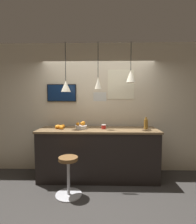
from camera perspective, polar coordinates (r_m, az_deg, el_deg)
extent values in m
plane|color=#33302D|center=(3.24, -0.36, -26.51)|extent=(14.00, 14.00, 0.00)
cube|color=beige|center=(4.01, 0.15, 1.37)|extent=(8.00, 0.06, 2.90)
cube|color=black|center=(3.73, 0.00, -13.76)|extent=(2.40, 0.66, 1.00)
cube|color=brown|center=(3.60, 0.00, -5.88)|extent=(2.44, 0.70, 0.04)
cylinder|color=#B7B7BC|center=(3.37, -9.55, -25.05)|extent=(0.45, 0.45, 0.02)
cylinder|color=#B7B7BC|center=(3.23, -9.62, -20.33)|extent=(0.05, 0.05, 0.59)
cylinder|color=brown|center=(3.11, -9.70, -14.84)|extent=(0.33, 0.33, 0.06)
cylinder|color=beige|center=(3.63, -5.53, -4.95)|extent=(0.24, 0.24, 0.07)
sphere|color=orange|center=(3.64, -4.86, -3.68)|extent=(0.09, 0.09, 0.09)
sphere|color=orange|center=(3.61, -6.62, -3.89)|extent=(0.07, 0.07, 0.07)
sphere|color=orange|center=(3.63, -5.22, -3.81)|extent=(0.07, 0.07, 0.07)
sphere|color=orange|center=(3.76, -13.30, -4.68)|extent=(0.07, 0.07, 0.07)
sphere|color=orange|center=(3.71, -13.33, -4.85)|extent=(0.07, 0.07, 0.07)
sphere|color=orange|center=(3.73, -12.84, -4.69)|extent=(0.08, 0.08, 0.08)
sphere|color=orange|center=(3.79, -12.43, -4.60)|extent=(0.07, 0.07, 0.07)
sphere|color=orange|center=(3.65, -12.17, -4.87)|extent=(0.08, 0.08, 0.08)
sphere|color=orange|center=(3.69, -11.78, -4.80)|extent=(0.08, 0.08, 0.08)
sphere|color=orange|center=(3.78, -11.33, -4.56)|extent=(0.08, 0.08, 0.08)
sphere|color=orange|center=(3.77, -13.03, -4.65)|extent=(0.08, 0.08, 0.08)
sphere|color=orange|center=(3.76, -11.64, -4.67)|extent=(0.07, 0.07, 0.07)
sphere|color=orange|center=(3.62, -11.74, -5.05)|extent=(0.07, 0.07, 0.07)
cylinder|color=olive|center=(3.70, 15.37, -3.90)|extent=(0.08, 0.08, 0.20)
cylinder|color=olive|center=(3.69, 15.41, -2.00)|extent=(0.04, 0.04, 0.05)
cylinder|color=red|center=(3.60, 1.84, -4.92)|extent=(0.09, 0.09, 0.08)
cylinder|color=white|center=(3.59, 1.84, -4.22)|extent=(0.09, 0.09, 0.01)
cylinder|color=black|center=(3.73, -10.58, 15.92)|extent=(0.01, 0.01, 0.77)
cone|color=beige|center=(3.67, -10.46, 8.25)|extent=(0.20, 0.20, 0.23)
sphere|color=#F9EFCC|center=(3.66, -10.44, 6.80)|extent=(0.04, 0.04, 0.04)
cylinder|color=black|center=(3.67, 0.02, 16.73)|extent=(0.01, 0.01, 0.71)
cone|color=beige|center=(3.60, 0.02, 9.34)|extent=(0.15, 0.15, 0.24)
sphere|color=#F9EFCC|center=(3.59, 0.02, 7.76)|extent=(0.04, 0.04, 0.04)
cylinder|color=black|center=(3.73, 10.72, 17.56)|extent=(0.01, 0.01, 0.57)
cone|color=beige|center=(3.66, 10.63, 11.34)|extent=(0.19, 0.19, 0.24)
sphere|color=#F9EFCC|center=(3.65, 10.60, 9.74)|extent=(0.04, 0.04, 0.04)
cube|color=black|center=(4.06, -11.76, 6.13)|extent=(0.65, 0.04, 0.39)
cube|color=#0F2347|center=(4.04, -11.82, 6.14)|extent=(0.62, 0.01, 0.36)
cube|color=silver|center=(3.28, 0.58, 5.01)|extent=(0.24, 0.01, 0.17)
cube|color=beige|center=(4.00, 7.48, 8.88)|extent=(0.59, 0.01, 0.66)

